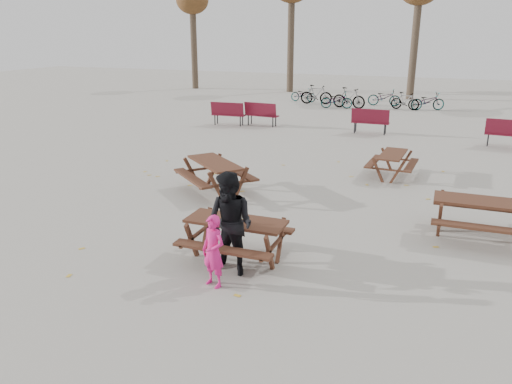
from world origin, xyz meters
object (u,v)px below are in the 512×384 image
(adult, at_px, (230,224))
(picnic_table_east, at_px, (482,220))
(picnic_table_far, at_px, (392,165))
(picnic_table_north, at_px, (215,177))
(main_picnic_table, at_px, (236,230))
(food_tray, at_px, (236,220))
(soda_bottle, at_px, (242,219))
(child, at_px, (213,251))

(adult, height_order, picnic_table_east, adult)
(picnic_table_east, relative_size, picnic_table_far, 1.20)
(picnic_table_north, bearing_deg, adult, -20.81)
(main_picnic_table, bearing_deg, picnic_table_far, 73.21)
(picnic_table_north, bearing_deg, main_picnic_table, -18.75)
(picnic_table_far, bearing_deg, main_picnic_table, 166.49)
(food_tray, bearing_deg, picnic_table_north, 120.85)
(soda_bottle, xyz_separation_m, picnic_table_far, (1.84, 6.73, -0.51))
(picnic_table_north, bearing_deg, child, -24.43)
(food_tray, xyz_separation_m, picnic_table_north, (-2.09, 3.50, -0.38))
(picnic_table_north, height_order, picnic_table_far, picnic_table_north)
(soda_bottle, bearing_deg, picnic_table_east, 34.21)
(child, xyz_separation_m, picnic_table_east, (4.16, 3.68, -0.20))
(main_picnic_table, relative_size, picnic_table_east, 0.95)
(main_picnic_table, xyz_separation_m, adult, (0.12, -0.51, 0.31))
(food_tray, height_order, soda_bottle, soda_bottle)
(main_picnic_table, distance_m, food_tray, 0.21)
(picnic_table_far, bearing_deg, picnic_table_east, -147.58)
(main_picnic_table, relative_size, picnic_table_north, 0.94)
(adult, bearing_deg, main_picnic_table, 115.33)
(main_picnic_table, height_order, child, child)
(adult, relative_size, picnic_table_east, 0.95)
(child, xyz_separation_m, adult, (0.07, 0.52, 0.29))
(picnic_table_east, height_order, picnic_table_far, picnic_table_east)
(soda_bottle, bearing_deg, main_picnic_table, 145.58)
(food_tray, relative_size, picnic_table_east, 0.09)
(adult, xyz_separation_m, picnic_table_north, (-2.19, 3.96, -0.49))
(main_picnic_table, bearing_deg, food_tray, -70.44)
(soda_bottle, xyz_separation_m, adult, (-0.04, -0.40, 0.05))
(food_tray, bearing_deg, picnic_table_far, 73.49)
(main_picnic_table, relative_size, picnic_table_far, 1.13)
(soda_bottle, bearing_deg, picnic_table_far, 74.71)
(main_picnic_table, height_order, food_tray, food_tray)
(adult, bearing_deg, food_tray, 114.53)
(food_tray, relative_size, picnic_table_north, 0.09)
(main_picnic_table, height_order, picnic_table_north, picnic_table_north)
(food_tray, bearing_deg, adult, -77.90)
(main_picnic_table, relative_size, food_tray, 10.00)
(main_picnic_table, distance_m, picnic_table_north, 4.03)
(picnic_table_east, bearing_deg, soda_bottle, -146.10)
(picnic_table_east, height_order, picnic_table_north, picnic_table_north)
(soda_bottle, height_order, child, child)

